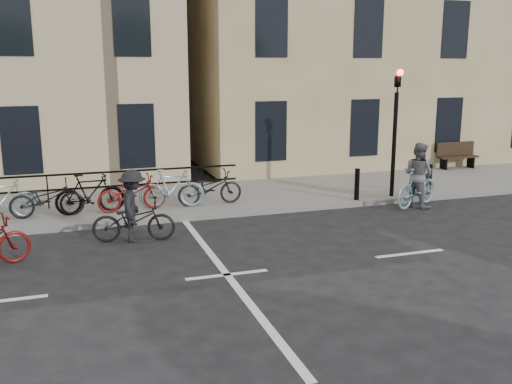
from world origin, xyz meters
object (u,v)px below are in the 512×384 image
object	(u,v)px
traffic_light	(396,117)
cyclist_dark	(133,213)
cyclist_grey	(418,181)
bench	(457,154)

from	to	relation	value
traffic_light	cyclist_dark	bearing A→B (deg)	-168.11
cyclist_grey	cyclist_dark	xyz separation A→B (m)	(-7.92, -0.79, -0.09)
traffic_light	bench	xyz separation A→B (m)	(4.80, 3.39, -1.78)
traffic_light	cyclist_dark	xyz separation A→B (m)	(-7.61, -1.60, -1.81)
cyclist_grey	cyclist_dark	distance (m)	7.96
traffic_light	cyclist_grey	world-z (taller)	traffic_light
bench	cyclist_grey	world-z (taller)	cyclist_grey
bench	cyclist_dark	size ratio (longest dim) A/B	0.83
bench	cyclist_grey	bearing A→B (deg)	-136.91
bench	cyclist_grey	distance (m)	6.15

